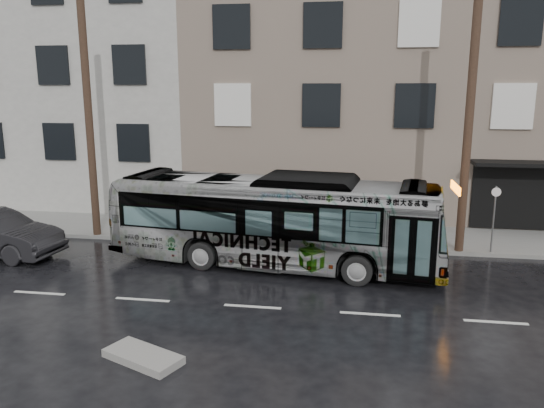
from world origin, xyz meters
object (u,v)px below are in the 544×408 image
Objects in this scene: utility_pole_rear at (89,121)px; bus at (274,220)px; utility_pole_front at (469,125)px; sign_post at (493,219)px.

bus is at bearing -16.16° from utility_pole_rear.
utility_pole_front is at bearing 0.00° from utility_pole_rear.
bus is (-6.44, -2.19, -3.09)m from utility_pole_front.
utility_pole_front reaches higher than bus.
utility_pole_rear is 8.45m from bus.
sign_post is at bearing -66.34° from bus.
utility_pole_rear is 0.80× the size of bus.
utility_pole_front and utility_pole_rear have the same top height.
sign_post is (15.10, 0.00, -3.30)m from utility_pole_rear.
utility_pole_front is 14.00m from utility_pole_rear.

